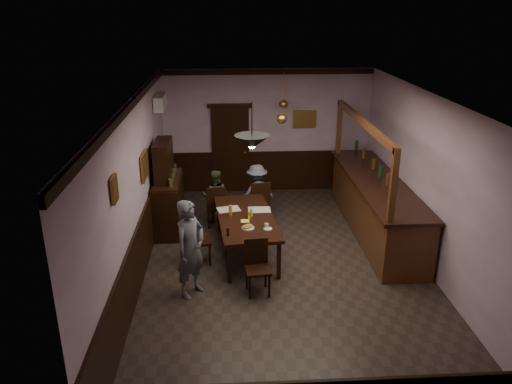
{
  "coord_description": "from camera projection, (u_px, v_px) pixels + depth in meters",
  "views": [
    {
      "loc": [
        -0.98,
        -7.79,
        4.43
      ],
      "look_at": [
        -0.46,
        0.8,
        1.15
      ],
      "focal_mm": 35.0,
      "sensor_mm": 36.0,
      "label": 1
    }
  ],
  "objects": [
    {
      "name": "person_seated_right",
      "position": [
        257.0,
        192.0,
        10.7
      ],
      "size": [
        0.91,
        0.73,
        1.23
      ],
      "primitive_type": "imported",
      "rotation": [
        0.0,
        0.0,
        3.55
      ],
      "color": "slate",
      "rests_on": "ground"
    },
    {
      "name": "water_glass",
      "position": [
        251.0,
        212.0,
        9.14
      ],
      "size": [
        0.06,
        0.06,
        0.15
      ],
      "primitive_type": "cylinder",
      "color": "silver",
      "rests_on": "dining_table"
    },
    {
      "name": "dining_table",
      "position": [
        246.0,
        220.0,
        9.18
      ],
      "size": [
        1.2,
        2.29,
        0.75
      ],
      "rotation": [
        0.0,
        0.0,
        0.1
      ],
      "color": "black",
      "rests_on": "ground"
    },
    {
      "name": "pastry_plate",
      "position": [
        248.0,
        228.0,
        8.67
      ],
      "size": [
        0.22,
        0.22,
        0.01
      ],
      "primitive_type": "cylinder",
      "color": "white",
      "rests_on": "dining_table"
    },
    {
      "name": "person_seated_left",
      "position": [
        215.0,
        196.0,
        10.58
      ],
      "size": [
        0.58,
        0.46,
        1.16
      ],
      "primitive_type": "imported",
      "rotation": [
        0.0,
        0.0,
        3.11
      ],
      "color": "#4A5130",
      "rests_on": "ground"
    },
    {
      "name": "soda_can",
      "position": [
        250.0,
        216.0,
        9.04
      ],
      "size": [
        0.07,
        0.07,
        0.12
      ],
      "primitive_type": "cylinder",
      "color": "yellow",
      "rests_on": "dining_table"
    },
    {
      "name": "newspaper_left",
      "position": [
        229.0,
        209.0,
        9.46
      ],
      "size": [
        0.48,
        0.39,
        0.01
      ],
      "primitive_type": "cube",
      "rotation": [
        0.0,
        0.0,
        0.23
      ],
      "color": "silver",
      "rests_on": "dining_table"
    },
    {
      "name": "picture_left_small",
      "position": [
        114.0,
        189.0,
        6.5
      ],
      "size": [
        0.04,
        0.28,
        0.36
      ],
      "color": "olive",
      "rests_on": "ground"
    },
    {
      "name": "newspaper_right",
      "position": [
        259.0,
        210.0,
        9.44
      ],
      "size": [
        0.42,
        0.3,
        0.01
      ],
      "primitive_type": "cube",
      "rotation": [
        0.0,
        0.0,
        -0.01
      ],
      "color": "silver",
      "rests_on": "dining_table"
    },
    {
      "name": "napkin",
      "position": [
        245.0,
        221.0,
        8.96
      ],
      "size": [
        0.16,
        0.16,
        0.0
      ],
      "primitive_type": "cube",
      "rotation": [
        0.0,
        0.0,
        0.1
      ],
      "color": "#FFE45D",
      "rests_on": "dining_table"
    },
    {
      "name": "pendant_brass_far",
      "position": [
        283.0,
        104.0,
        11.16
      ],
      "size": [
        0.2,
        0.2,
        0.81
      ],
      "color": "#BF8C3F",
      "rests_on": "ground"
    },
    {
      "name": "saucer",
      "position": [
        268.0,
        229.0,
        8.64
      ],
      "size": [
        0.15,
        0.15,
        0.01
      ],
      "primitive_type": "cylinder",
      "color": "white",
      "rests_on": "dining_table"
    },
    {
      "name": "coffee_cup",
      "position": [
        267.0,
        225.0,
        8.66
      ],
      "size": [
        0.09,
        0.09,
        0.07
      ],
      "primitive_type": "imported",
      "rotation": [
        0.0,
        0.0,
        0.1
      ],
      "color": "white",
      "rests_on": "saucer"
    },
    {
      "name": "chair_near",
      "position": [
        257.0,
        264.0,
        8.02
      ],
      "size": [
        0.43,
        0.43,
        0.9
      ],
      "rotation": [
        0.0,
        0.0,
        0.1
      ],
      "color": "black",
      "rests_on": "ground"
    },
    {
      "name": "chair_far_left",
      "position": [
        216.0,
        205.0,
        10.36
      ],
      "size": [
        0.42,
        0.42,
        0.91
      ],
      "rotation": [
        0.0,
        0.0,
        3.22
      ],
      "color": "black",
      "rests_on": "ground"
    },
    {
      "name": "sideboard",
      "position": [
        168.0,
        195.0,
        10.16
      ],
      "size": [
        0.51,
        1.43,
        1.88
      ],
      "color": "black",
      "rests_on": "ground"
    },
    {
      "name": "bar_counter",
      "position": [
        375.0,
        205.0,
        10.08
      ],
      "size": [
        0.98,
        4.22,
        2.36
      ],
      "color": "#442112",
      "rests_on": "ground"
    },
    {
      "name": "pastry_ring_a",
      "position": [
        246.0,
        227.0,
        8.64
      ],
      "size": [
        0.13,
        0.13,
        0.04
      ],
      "primitive_type": "torus",
      "color": "#C68C47",
      "rests_on": "pastry_plate"
    },
    {
      "name": "chair_side",
      "position": [
        196.0,
        237.0,
        8.93
      ],
      "size": [
        0.4,
        0.4,
        0.9
      ],
      "rotation": [
        0.0,
        0.0,
        1.6
      ],
      "color": "black",
      "rests_on": "ground"
    },
    {
      "name": "beer_glass",
      "position": [
        230.0,
        210.0,
        9.16
      ],
      "size": [
        0.06,
        0.06,
        0.2
      ],
      "primitive_type": "cylinder",
      "color": "#BF721E",
      "rests_on": "dining_table"
    },
    {
      "name": "chair_far_right",
      "position": [
        259.0,
        201.0,
        10.47
      ],
      "size": [
        0.49,
        0.49,
        0.96
      ],
      "rotation": [
        0.0,
        0.0,
        3.34
      ],
      "color": "black",
      "rests_on": "ground"
    },
    {
      "name": "pepper_mill",
      "position": [
        228.0,
        232.0,
        8.38
      ],
      "size": [
        0.04,
        0.04,
        0.14
      ],
      "primitive_type": "cylinder",
      "color": "black",
      "rests_on": "dining_table"
    },
    {
      "name": "pendant_iron",
      "position": [
        252.0,
        142.0,
        7.84
      ],
      "size": [
        0.56,
        0.56,
        0.74
      ],
      "color": "black",
      "rests_on": "ground"
    },
    {
      "name": "person_standing",
      "position": [
        190.0,
        249.0,
        7.83
      ],
      "size": [
        0.67,
        0.7,
        1.62
      ],
      "primitive_type": "imported",
      "rotation": [
        0.0,
        0.0,
        0.91
      ],
      "color": "#595966",
      "rests_on": "ground"
    },
    {
      "name": "picture_left_large",
      "position": [
        145.0,
        166.0,
        8.9
      ],
      "size": [
        0.04,
        0.62,
        0.48
      ],
      "color": "olive",
      "rests_on": "ground"
    },
    {
      "name": "picture_back",
      "position": [
        305.0,
        119.0,
        12.0
      ],
      "size": [
        0.55,
        0.04,
        0.42
      ],
      "color": "olive",
      "rests_on": "ground"
    },
    {
      "name": "pastry_ring_b",
      "position": [
        249.0,
        226.0,
        8.69
      ],
      "size": [
        0.13,
        0.13,
        0.04
      ],
      "primitive_type": "torus",
      "color": "#C68C47",
      "rests_on": "pastry_plate"
    },
    {
      "name": "pendant_brass_mid",
      "position": [
        282.0,
        119.0,
        9.76
      ],
      "size": [
        0.2,
        0.2,
        0.81
      ],
      "color": "#BF8C3F",
      "rests_on": "ground"
    },
    {
      "name": "door_back",
      "position": [
        230.0,
        150.0,
        12.16
      ],
      "size": [
        0.9,
        0.06,
        2.1
      ],
      "primitive_type": "cube",
      "color": "black",
      "rests_on": "ground"
    },
    {
      "name": "ac_unit",
      "position": [
        160.0,
        102.0,
        10.6
      ],
      "size": [
        0.2,
        0.85,
        0.3
      ],
      "color": "white",
      "rests_on": "ground"
    },
    {
      "name": "room",
      "position": [
        286.0,
        189.0,
        8.36
      ],
      "size": [
        5.01,
        8.01,
        3.01
      ],
      "color": "#2D2621",
      "rests_on": "ground"
    }
  ]
}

